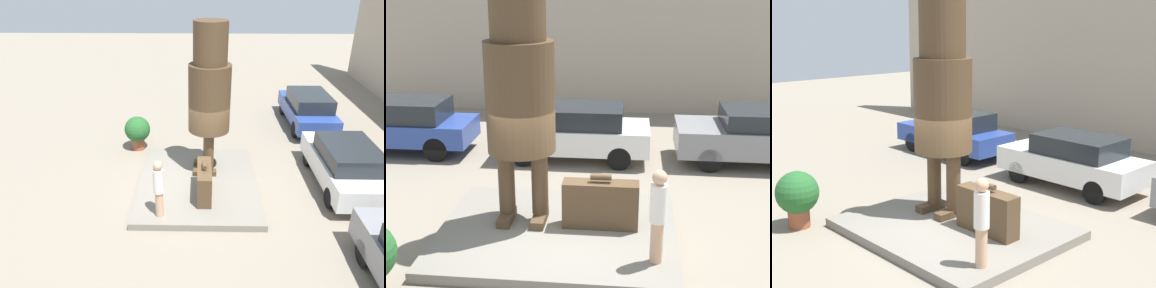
% 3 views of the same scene
% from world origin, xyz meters
% --- Properties ---
extents(ground_plane, '(60.00, 60.00, 0.00)m').
position_xyz_m(ground_plane, '(0.00, 0.00, 0.00)').
color(ground_plane, gray).
extents(pedestal, '(4.60, 3.76, 0.20)m').
position_xyz_m(pedestal, '(0.00, 0.00, 0.10)').
color(pedestal, slate).
rests_on(pedestal, ground_plane).
extents(building_backdrop, '(28.00, 0.60, 7.53)m').
position_xyz_m(building_backdrop, '(0.00, 10.03, 3.77)').
color(building_backdrop, tan).
rests_on(building_backdrop, ground_plane).
extents(statue_figure, '(1.31, 1.31, 4.86)m').
position_xyz_m(statue_figure, '(-0.73, 0.33, 3.04)').
color(statue_figure, '#4C3823').
rests_on(statue_figure, pedestal).
extents(giant_suitcase, '(1.47, 0.41, 1.10)m').
position_xyz_m(giant_suitcase, '(0.82, 0.19, 0.67)').
color(giant_suitcase, '#4C3823').
rests_on(giant_suitcase, pedestal).
extents(tourist, '(0.29, 0.29, 1.69)m').
position_xyz_m(tourist, '(1.87, -1.04, 1.13)').
color(tourist, tan).
rests_on(tourist, pedestal).
extents(parked_car_blue, '(4.22, 1.70, 1.53)m').
position_xyz_m(parked_car_blue, '(-5.17, 4.76, 0.81)').
color(parked_car_blue, '#284293').
rests_on(parked_car_blue, ground_plane).
extents(parked_car_white, '(4.12, 1.73, 1.50)m').
position_xyz_m(parked_car_white, '(-0.15, 4.66, 0.79)').
color(parked_car_white, silver).
rests_on(parked_car_white, ground_plane).
extents(parked_car_grey, '(4.40, 1.87, 1.50)m').
position_xyz_m(parked_car_grey, '(4.83, 4.79, 0.81)').
color(parked_car_grey, gray).
rests_on(parked_car_grey, ground_plane).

